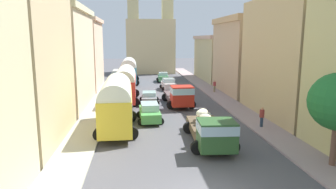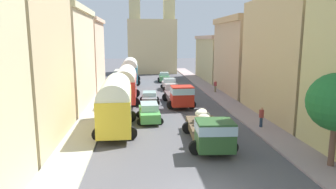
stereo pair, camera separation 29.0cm
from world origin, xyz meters
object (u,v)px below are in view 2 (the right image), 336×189
Objects in this scene: parked_bus_0 at (116,102)px; cargo_truck_1 at (180,95)px; pedestrian_0 at (261,117)px; parked_bus_1 at (126,83)px; car_0 at (169,84)px; car_2 at (149,112)px; cargo_truck_0 at (210,130)px; car_3 at (149,98)px; pedestrian_1 at (215,86)px; parked_bus_2 at (130,70)px; car_1 at (164,77)px.

parked_bus_0 reaches higher than cargo_truck_1.
cargo_truck_1 is 10.48m from pedestrian_0.
pedestrian_0 is (11.47, -12.19, -1.23)m from parked_bus_1.
parked_bus_0 is 2.04× the size of car_0.
car_0 is at bearing 78.24° from car_2.
cargo_truck_0 is at bearing -143.55° from pedestrian_0.
cargo_truck_0 is (6.26, -16.04, -1.03)m from parked_bus_1.
car_2 is at bearing -101.76° from car_0.
cargo_truck_0 is at bearing -76.28° from car_3.
pedestrian_1 is at bearing 21.57° from parked_bus_1.
pedestrian_0 is at bearing -57.85° from cargo_truck_1.
parked_bus_0 is 11.91m from pedestrian_0.
parked_bus_0 reaches higher than car_2.
cargo_truck_1 is (5.90, -3.32, -0.97)m from parked_bus_1.
parked_bus_1 is at bearing 88.33° from parked_bus_0.
pedestrian_0 reaches higher than car_2.
car_0 is (5.86, -6.55, -1.47)m from parked_bus_2.
car_1 is 25.77m from car_2.
car_3 is (-3.26, -9.61, -0.11)m from car_0.
car_1 is at bearing 89.97° from cargo_truck_1.
car_0 reaches higher than car_2.
cargo_truck_1 is (5.79, -18.03, -1.02)m from parked_bus_2.
pedestrian_0 is at bearing -46.74° from parked_bus_1.
car_0 is at bearing -48.18° from parked_bus_2.
car_2 is at bearing -124.83° from pedestrian_1.
car_0 is at bearing 53.84° from parked_bus_1.
cargo_truck_0 reaches higher than pedestrian_0.
parked_bus_1 reaches higher than car_2.
car_0 is 0.93× the size of car_2.
car_0 is (-0.30, 24.20, -0.39)m from cargo_truck_0.
parked_bus_2 reaches higher than pedestrian_0.
car_0 is at bearing 90.70° from cargo_truck_0.
cargo_truck_0 is at bearing -88.37° from cargo_truck_1.
car_2 is 2.51× the size of pedestrian_1.
car_3 is at bearing -108.76° from car_0.
parked_bus_0 is 10.64m from car_3.
car_3 is (-3.56, 14.59, -0.50)m from cargo_truck_0.
car_0 is 8.44m from car_1.
pedestrian_1 is at bearing 53.22° from cargo_truck_1.
cargo_truck_1 is (-0.36, 12.72, 0.06)m from cargo_truck_0.
parked_bus_1 is at bearing -90.39° from parked_bus_2.
parked_bus_0 is 0.91× the size of parked_bus_1.
car_3 is at bearing 73.22° from parked_bus_0.
cargo_truck_1 is at bearing -29.38° from parked_bus_1.
car_1 is (-0.35, 32.64, -0.40)m from cargo_truck_0.
car_2 is 7.49m from car_3.
cargo_truck_1 is at bearing -90.03° from car_1.
cargo_truck_1 is 19.92m from car_1.
parked_bus_1 is 17.67m from car_1.
parked_bus_2 is 31.38m from cargo_truck_0.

